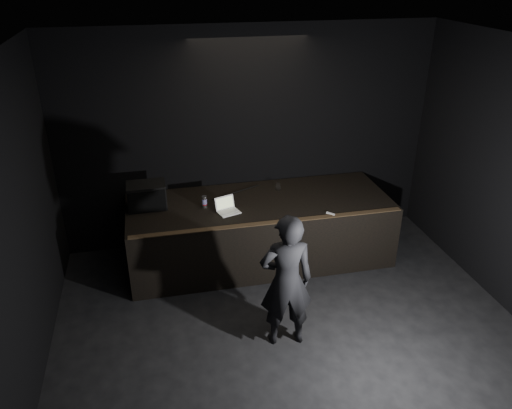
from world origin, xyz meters
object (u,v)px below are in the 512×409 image
Objects in this scene: stage_monitor at (147,196)px; stage_riser at (260,230)px; beer_can at (204,202)px; laptop at (227,208)px; person at (286,281)px.

stage_riser is at bearing -6.71° from stage_monitor.
stage_riser is 1.03m from beer_can.
laptop is 2.05× the size of beer_can.
person reaches higher than stage_monitor.
person is at bearing -69.68° from beer_can.
beer_can is at bearing -65.45° from person.
laptop is 0.37m from beer_can.
stage_monitor is at bearing 166.86° from beer_can.
stage_riser is 2.26× the size of person.
stage_riser is at bearing 1.55° from beer_can.
stage_monitor is 1.20m from laptop.
stage_riser is 0.81m from laptop.
stage_monitor is 1.52× the size of laptop.
beer_can is at bearing -178.45° from stage_riser.
stage_riser is 7.06× the size of stage_monitor.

